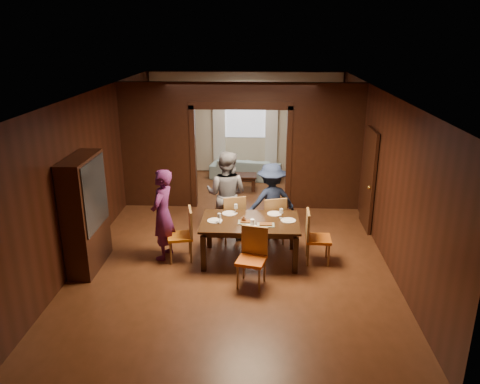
{
  "coord_description": "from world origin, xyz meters",
  "views": [
    {
      "loc": [
        0.47,
        -8.82,
        3.98
      ],
      "look_at": [
        0.08,
        -0.4,
        1.05
      ],
      "focal_mm": 35.0,
      "sensor_mm": 36.0,
      "label": 1
    }
  ],
  "objects_px": {
    "dining_table": "(250,240)",
    "chair_far_l": "(232,217)",
    "sofa": "(246,168)",
    "person_navy": "(271,202)",
    "chair_near": "(251,259)",
    "chair_right": "(318,237)",
    "hutch": "(85,213)",
    "person_purple": "(163,215)",
    "coffee_table": "(241,182)",
    "chair_left": "(180,235)",
    "person_grey": "(226,194)",
    "chair_far_r": "(272,219)"
  },
  "relations": [
    {
      "from": "chair_right",
      "to": "chair_far_r",
      "type": "bearing_deg",
      "value": 46.88
    },
    {
      "from": "chair_right",
      "to": "chair_far_l",
      "type": "distance_m",
      "value": 1.81
    },
    {
      "from": "chair_left",
      "to": "chair_far_l",
      "type": "xyz_separation_m",
      "value": [
        0.89,
        0.87,
        0.0
      ]
    },
    {
      "from": "person_navy",
      "to": "sofa",
      "type": "bearing_deg",
      "value": -100.75
    },
    {
      "from": "person_purple",
      "to": "chair_far_l",
      "type": "relative_size",
      "value": 1.73
    },
    {
      "from": "person_navy",
      "to": "coffee_table",
      "type": "height_order",
      "value": "person_navy"
    },
    {
      "from": "person_navy",
      "to": "chair_right",
      "type": "relative_size",
      "value": 1.6
    },
    {
      "from": "person_purple",
      "to": "chair_left",
      "type": "relative_size",
      "value": 1.73
    },
    {
      "from": "chair_left",
      "to": "chair_near",
      "type": "xyz_separation_m",
      "value": [
        1.31,
        -0.87,
        0.0
      ]
    },
    {
      "from": "chair_left",
      "to": "chair_near",
      "type": "relative_size",
      "value": 1.0
    },
    {
      "from": "person_grey",
      "to": "person_navy",
      "type": "xyz_separation_m",
      "value": [
        0.89,
        -0.08,
        -0.11
      ]
    },
    {
      "from": "sofa",
      "to": "chair_left",
      "type": "height_order",
      "value": "chair_left"
    },
    {
      "from": "person_navy",
      "to": "chair_near",
      "type": "relative_size",
      "value": 1.6
    },
    {
      "from": "chair_far_r",
      "to": "dining_table",
      "type": "bearing_deg",
      "value": 46.03
    },
    {
      "from": "sofa",
      "to": "dining_table",
      "type": "xyz_separation_m",
      "value": [
        0.25,
        -4.97,
        0.1
      ]
    },
    {
      "from": "chair_far_l",
      "to": "chair_near",
      "type": "distance_m",
      "value": 1.8
    },
    {
      "from": "coffee_table",
      "to": "person_grey",
      "type": "bearing_deg",
      "value": -93.28
    },
    {
      "from": "person_purple",
      "to": "person_grey",
      "type": "xyz_separation_m",
      "value": [
        1.08,
        1.01,
        0.05
      ]
    },
    {
      "from": "person_purple",
      "to": "sofa",
      "type": "distance_m",
      "value": 5.15
    },
    {
      "from": "dining_table",
      "to": "sofa",
      "type": "bearing_deg",
      "value": 92.9
    },
    {
      "from": "dining_table",
      "to": "chair_far_r",
      "type": "distance_m",
      "value": 0.88
    },
    {
      "from": "dining_table",
      "to": "person_navy",
      "type": "bearing_deg",
      "value": 67.83
    },
    {
      "from": "dining_table",
      "to": "chair_far_l",
      "type": "bearing_deg",
      "value": 114.17
    },
    {
      "from": "sofa",
      "to": "chair_left",
      "type": "relative_size",
      "value": 2.0
    },
    {
      "from": "person_grey",
      "to": "chair_left",
      "type": "relative_size",
      "value": 1.83
    },
    {
      "from": "coffee_table",
      "to": "chair_far_l",
      "type": "relative_size",
      "value": 0.82
    },
    {
      "from": "person_purple",
      "to": "chair_far_l",
      "type": "distance_m",
      "value": 1.49
    },
    {
      "from": "person_purple",
      "to": "chair_far_l",
      "type": "xyz_separation_m",
      "value": [
        1.2,
        0.8,
        -0.35
      ]
    },
    {
      "from": "person_grey",
      "to": "chair_near",
      "type": "relative_size",
      "value": 1.83
    },
    {
      "from": "sofa",
      "to": "chair_far_l",
      "type": "distance_m",
      "value": 4.15
    },
    {
      "from": "sofa",
      "to": "coffee_table",
      "type": "relative_size",
      "value": 2.43
    },
    {
      "from": "person_navy",
      "to": "sofa",
      "type": "xyz_separation_m",
      "value": [
        -0.64,
        4.02,
        -0.49
      ]
    },
    {
      "from": "person_navy",
      "to": "chair_near",
      "type": "xyz_separation_m",
      "value": [
        -0.34,
        -1.87,
        -0.29
      ]
    },
    {
      "from": "person_grey",
      "to": "hutch",
      "type": "distance_m",
      "value": 2.72
    },
    {
      "from": "person_grey",
      "to": "sofa",
      "type": "height_order",
      "value": "person_grey"
    },
    {
      "from": "person_purple",
      "to": "coffee_table",
      "type": "height_order",
      "value": "person_purple"
    },
    {
      "from": "person_grey",
      "to": "chair_far_l",
      "type": "distance_m",
      "value": 0.47
    },
    {
      "from": "person_purple",
      "to": "dining_table",
      "type": "distance_m",
      "value": 1.64
    },
    {
      "from": "chair_left",
      "to": "hutch",
      "type": "height_order",
      "value": "hutch"
    },
    {
      "from": "sofa",
      "to": "chair_far_l",
      "type": "xyz_separation_m",
      "value": [
        -0.12,
        -4.15,
        0.2
      ]
    },
    {
      "from": "coffee_table",
      "to": "chair_far_l",
      "type": "xyz_separation_m",
      "value": [
        -0.04,
        -3.14,
        0.28
      ]
    },
    {
      "from": "person_navy",
      "to": "chair_near",
      "type": "distance_m",
      "value": 1.93
    },
    {
      "from": "chair_near",
      "to": "person_grey",
      "type": "bearing_deg",
      "value": 119.18
    },
    {
      "from": "person_purple",
      "to": "person_navy",
      "type": "bearing_deg",
      "value": 127.31
    },
    {
      "from": "person_purple",
      "to": "person_navy",
      "type": "xyz_separation_m",
      "value": [
        1.96,
        0.92,
        -0.06
      ]
    },
    {
      "from": "chair_far_l",
      "to": "chair_right",
      "type": "bearing_deg",
      "value": 134.21
    },
    {
      "from": "dining_table",
      "to": "hutch",
      "type": "xyz_separation_m",
      "value": [
        -2.82,
        -0.38,
        0.62
      ]
    },
    {
      "from": "chair_far_r",
      "to": "hutch",
      "type": "relative_size",
      "value": 0.48
    },
    {
      "from": "sofa",
      "to": "hutch",
      "type": "bearing_deg",
      "value": 74.07
    },
    {
      "from": "chair_far_r",
      "to": "chair_near",
      "type": "xyz_separation_m",
      "value": [
        -0.37,
        -1.69,
        0.0
      ]
    }
  ]
}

